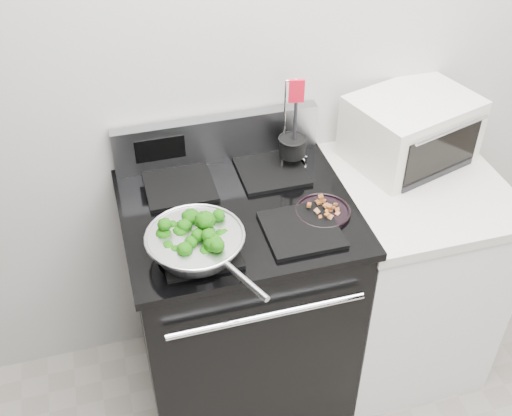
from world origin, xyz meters
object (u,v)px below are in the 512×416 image
object	(u,v)px
toaster_oven	(411,129)
utensil_holder	(292,151)
gas_range	(240,300)
skillet	(196,242)
bacon_plate	(323,209)

from	to	relation	value
toaster_oven	utensil_holder	bearing A→B (deg)	159.97
gas_range	toaster_oven	distance (m)	0.92
utensil_holder	toaster_oven	size ratio (longest dim) A/B	0.70
gas_range	toaster_oven	size ratio (longest dim) A/B	2.20
utensil_holder	toaster_oven	bearing A→B (deg)	7.97
gas_range	skillet	size ratio (longest dim) A/B	2.42
gas_range	toaster_oven	world-z (taller)	toaster_oven
skillet	toaster_oven	size ratio (longest dim) A/B	0.91
bacon_plate	toaster_oven	size ratio (longest dim) A/B	0.37
skillet	gas_range	bearing A→B (deg)	21.60
gas_range	utensil_holder	bearing A→B (deg)	36.35
gas_range	skillet	xyz separation A→B (m)	(-0.18, -0.19, 0.51)
utensil_holder	toaster_oven	distance (m)	0.46
gas_range	toaster_oven	bearing A→B (deg)	12.80
gas_range	utensil_holder	world-z (taller)	utensil_holder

